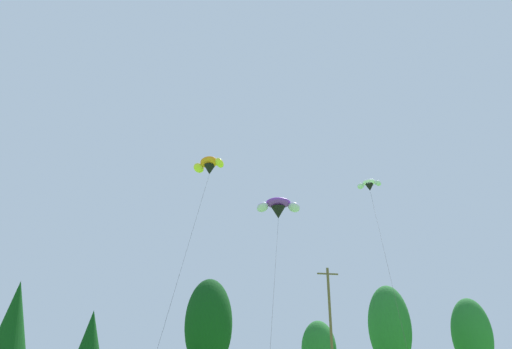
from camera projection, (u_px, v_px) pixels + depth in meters
name	position (u px, v px, depth m)	size (l,w,h in m)	color
treeline_tree_b	(13.00, 324.00, 48.63)	(4.18, 4.18, 11.72)	#472D19
treeline_tree_c	(90.00, 342.00, 52.29)	(3.63, 3.63, 9.22)	#472D19
treeline_tree_d	(209.00, 324.00, 50.51)	(5.11, 5.11, 12.26)	#472D19
treeline_tree_f	(390.00, 327.00, 59.74)	(5.35, 5.35, 13.14)	#472D19
treeline_tree_g	(472.00, 335.00, 59.97)	(4.94, 4.94, 11.62)	#472D19
utility_pole	(331.00, 330.00, 45.41)	(2.20, 0.26, 12.47)	brown
parafoil_kite_high_orange	(209.00, 166.00, 38.73)	(5.21, 12.03, 18.07)	orange
parafoil_kite_mid_purple	(278.00, 207.00, 41.14)	(6.73, 16.17, 15.35)	purple
parafoil_kite_far_white	(369.00, 185.00, 49.33)	(9.72, 21.04, 19.90)	white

